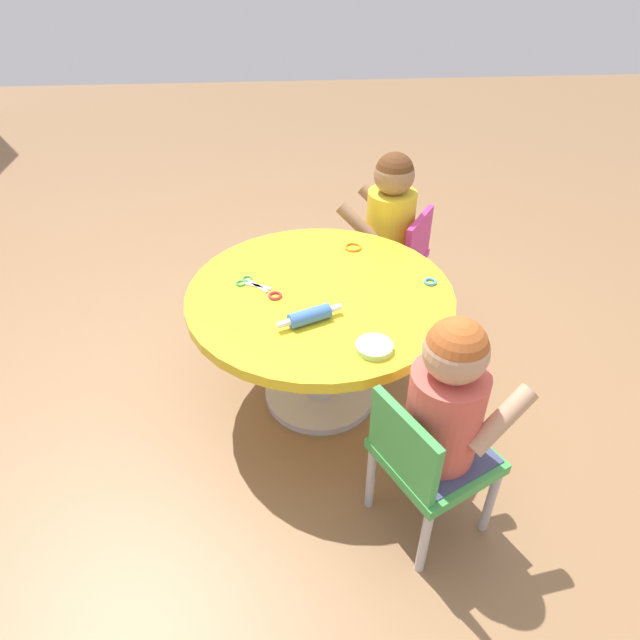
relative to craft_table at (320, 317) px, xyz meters
name	(u,v)px	position (x,y,z in m)	size (l,w,h in m)	color
ground_plane	(320,394)	(0.00, 0.00, -0.39)	(10.00, 10.00, 0.00)	olive
craft_table	(320,317)	(0.00, 0.00, 0.00)	(0.94, 0.94, 0.50)	silver
child_chair_left	(427,459)	(-0.60, -0.26, -0.09)	(0.40, 0.40, 0.54)	#B7B7BC
seated_child_left	(448,398)	(-0.58, -0.30, 0.14)	(0.40, 0.43, 0.51)	#3F4772
child_chair_right	(394,259)	(0.53, -0.38, -0.09)	(0.41, 0.41, 0.54)	#B7B7BC
seated_child_right	(390,211)	(0.55, -0.35, 0.14)	(0.41, 0.44, 0.51)	#3F4772
rolling_pin	(310,316)	(-0.18, 0.05, 0.14)	(0.11, 0.22, 0.05)	#3F72CC
craft_scissors	(250,283)	(0.07, 0.25, 0.11)	(0.12, 0.14, 0.01)	silver
playdough_blob_0	(374,347)	(-0.33, -0.14, 0.12)	(0.12, 0.12, 0.02)	#B2E58C
cookie_cutter_0	(353,247)	(0.29, -0.15, 0.12)	(0.07, 0.07, 0.01)	orange
cookie_cutter_1	(430,282)	(0.02, -0.40, 0.12)	(0.05, 0.05, 0.01)	#3F99D8
cookie_cutter_2	(275,296)	(-0.02, 0.16, 0.12)	(0.05, 0.05, 0.01)	red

